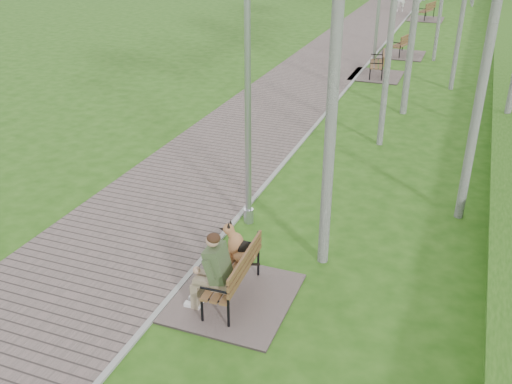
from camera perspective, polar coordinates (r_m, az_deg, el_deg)
ground at (r=13.33m, az=0.29°, el=-0.13°), size 120.00×120.00×0.00m
walkway at (r=33.72m, az=10.82°, el=15.84°), size 3.50×67.00×0.04m
kerb at (r=33.46m, az=13.86°, el=15.48°), size 0.10×67.00×0.05m
bench_main at (r=9.62m, az=-2.91°, el=-8.39°), size 1.93×2.14×1.68m
bench_second at (r=23.58m, az=11.91°, el=11.79°), size 1.93×2.15×1.19m
bench_third at (r=27.44m, az=14.31°, el=13.58°), size 1.96×2.18×1.20m
bench_far at (r=37.29m, az=16.58°, el=16.57°), size 2.04×2.27×1.25m
lamp_post_near at (r=11.11m, az=-0.82°, el=8.30°), size 0.21×0.21×5.36m
lamp_post_second at (r=24.11m, az=12.14°, el=17.43°), size 0.20×0.20×5.18m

